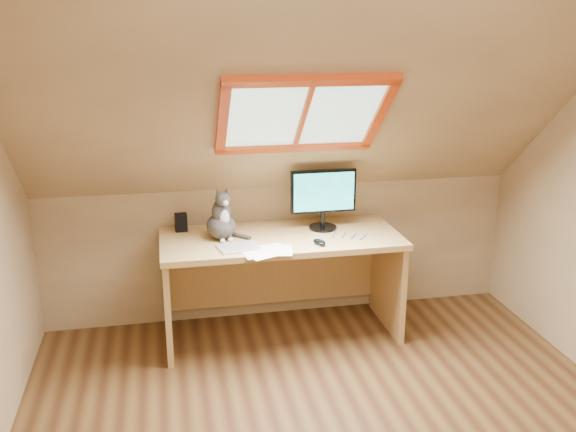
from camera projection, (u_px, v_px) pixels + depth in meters
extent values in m
cube|color=tan|center=(281.00, 251.00, 4.83)|extent=(3.50, 0.02, 1.00)
cube|color=tan|center=(305.00, 103.00, 3.75)|extent=(3.50, 1.56, 1.41)
cube|color=#B2E0CC|center=(303.00, 113.00, 3.84)|extent=(0.90, 0.53, 0.48)
cube|color=#E34515|center=(303.00, 113.00, 3.84)|extent=(1.02, 0.64, 0.59)
cube|color=tan|center=(281.00, 239.00, 4.40)|extent=(1.64, 0.72, 0.04)
cube|color=tan|center=(167.00, 298.00, 4.36)|extent=(0.04, 0.65, 0.71)
cube|color=tan|center=(388.00, 280.00, 4.66)|extent=(0.04, 0.65, 0.71)
cube|color=tan|center=(273.00, 271.00, 4.82)|extent=(1.54, 0.03, 0.49)
cylinder|color=black|center=(323.00, 227.00, 4.54)|extent=(0.20, 0.20, 0.02)
cylinder|color=black|center=(323.00, 219.00, 4.52)|extent=(0.03, 0.03, 0.11)
cube|color=black|center=(323.00, 191.00, 4.46)|extent=(0.46, 0.04, 0.30)
cube|color=#198DD0|center=(324.00, 192.00, 4.44)|extent=(0.43, 0.01, 0.27)
ellipsoid|color=#494340|center=(221.00, 226.00, 4.33)|extent=(0.25, 0.28, 0.17)
ellipsoid|color=#494340|center=(221.00, 213.00, 4.29)|extent=(0.16, 0.16, 0.18)
ellipsoid|color=silver|center=(225.00, 217.00, 4.24)|extent=(0.07, 0.05, 0.11)
ellipsoid|color=#494340|center=(223.00, 199.00, 4.22)|extent=(0.12, 0.12, 0.10)
sphere|color=silver|center=(226.00, 203.00, 4.19)|extent=(0.04, 0.04, 0.04)
cone|color=#494340|center=(217.00, 192.00, 4.21)|extent=(0.06, 0.05, 0.06)
cone|color=#494340|center=(226.00, 191.00, 4.24)|extent=(0.06, 0.06, 0.06)
cube|color=black|center=(181.00, 222.00, 4.49)|extent=(0.09, 0.09, 0.12)
cube|color=#B2B2B7|center=(239.00, 247.00, 4.15)|extent=(0.29, 0.24, 0.01)
ellipsoid|color=black|center=(319.00, 242.00, 4.21)|extent=(0.10, 0.13, 0.04)
cube|color=white|center=(260.00, 250.00, 4.12)|extent=(0.33, 0.27, 0.00)
cube|color=white|center=(260.00, 250.00, 4.12)|extent=(0.32, 0.24, 0.00)
cube|color=white|center=(260.00, 250.00, 4.11)|extent=(0.35, 0.30, 0.00)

